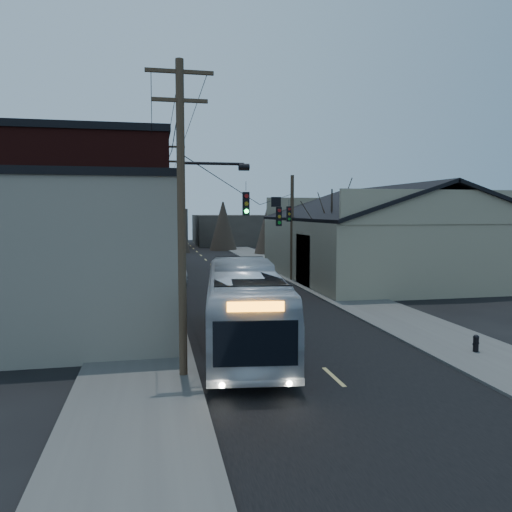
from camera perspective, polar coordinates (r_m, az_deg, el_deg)
The scene contains 15 objects.
ground at distance 15.89m, azimuth 11.48°, elevation -15.71°, with size 160.00×160.00×0.00m, color black.
road_surface at distance 44.39m, azimuth -3.90°, elevation -2.15°, with size 9.00×110.00×0.02m, color black.
sidewalk_left at distance 43.99m, azimuth -12.33°, elevation -2.26°, with size 4.00×110.00×0.12m, color #474744.
sidewalk_right at distance 45.70m, azimuth 4.20°, elevation -1.88°, with size 4.00×110.00×0.12m, color #474744.
building_clapboard at distance 22.94m, azimuth -19.32°, elevation -0.48°, with size 8.00×8.00×7.00m, color #6C675A.
building_brick at distance 33.88m, azimuth -18.62°, elevation 3.80°, with size 10.00×12.00×10.00m, color black.
building_left_far at distance 49.80m, azimuth -15.79°, elevation 2.49°, with size 9.00×14.00×7.00m, color #38312D.
warehouse at distance 43.11m, azimuth 14.41°, elevation 1.07°, with size 16.16×20.60×7.73m.
building_far_left at distance 78.67m, azimuth -11.73°, elevation 3.11°, with size 10.00×12.00×6.00m, color #38312D.
building_far_right at distance 84.68m, azimuth -2.88°, elevation 3.00°, with size 12.00×14.00×5.00m, color #38312D.
bare_tree at distance 35.91m, azimuth 8.60°, elevation 1.84°, with size 0.40×0.40×7.20m, color black.
utility_lines at distance 37.88m, azimuth -7.43°, elevation 4.07°, with size 11.24×45.28×10.50m.
bus at distance 20.72m, azimuth -1.33°, elevation -5.73°, with size 2.89×12.36×3.44m, color #B5BAC2.
parked_car at distance 40.07m, azimuth -9.26°, elevation -1.87°, with size 1.67×4.79×1.58m, color #989A9F.
fire_hydrant at distance 21.68m, azimuth 23.84°, elevation -9.03°, with size 0.33×0.23×0.68m.
Camera 1 is at (-5.92, -13.63, 5.62)m, focal length 35.00 mm.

